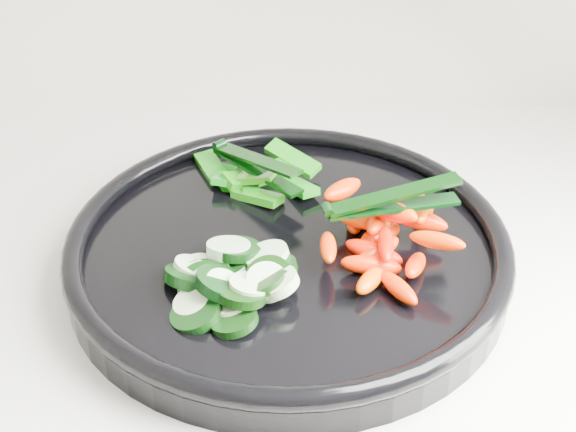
{
  "coord_description": "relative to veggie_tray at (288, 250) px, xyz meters",
  "views": [
    {
      "loc": [
        -0.62,
        1.14,
        1.36
      ],
      "look_at": [
        -0.64,
        1.68,
        0.99
      ],
      "focal_mm": 50.0,
      "sensor_mm": 36.0,
      "label": 1
    }
  ],
  "objects": [
    {
      "name": "pepper_pile",
      "position": [
        -0.03,
        0.1,
        0.01
      ],
      "size": [
        0.13,
        0.1,
        0.04
      ],
      "color": "#17750B",
      "rests_on": "veggie_tray"
    },
    {
      "name": "cucumber_pile",
      "position": [
        -0.05,
        -0.06,
        0.01
      ],
      "size": [
        0.12,
        0.12,
        0.04
      ],
      "color": "black",
      "rests_on": "veggie_tray"
    },
    {
      "name": "tong_pepper",
      "position": [
        -0.03,
        0.09,
        0.03
      ],
      "size": [
        0.09,
        0.09,
        0.02
      ],
      "color": "black",
      "rests_on": "pepper_pile"
    },
    {
      "name": "carrot_pile",
      "position": [
        0.08,
        -0.0,
        0.02
      ],
      "size": [
        0.12,
        0.17,
        0.05
      ],
      "color": "red",
      "rests_on": "veggie_tray"
    },
    {
      "name": "tong_carrot",
      "position": [
        0.08,
        -0.0,
        0.05
      ],
      "size": [
        0.11,
        0.04,
        0.02
      ],
      "color": "black",
      "rests_on": "carrot_pile"
    },
    {
      "name": "veggie_tray",
      "position": [
        0.0,
        0.0,
        0.0
      ],
      "size": [
        0.41,
        0.41,
        0.04
      ],
      "color": "black",
      "rests_on": "counter"
    }
  ]
}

